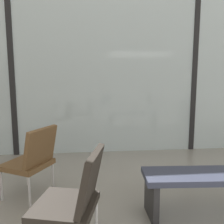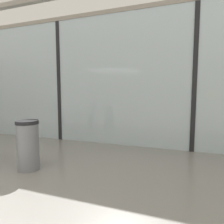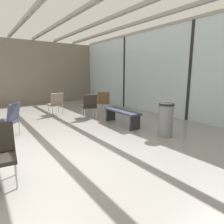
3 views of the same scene
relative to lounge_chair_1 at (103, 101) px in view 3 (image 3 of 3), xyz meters
The scene contains 11 objects.
ground_plane 4.49m from the lounge_chair_1, 51.58° to the right, with size 60.00×60.00×0.00m, color gray.
glass_curtain_wall 3.45m from the lounge_chair_1, 31.64° to the left, with size 14.00×0.08×3.27m, color silver.
window_mullion_0 2.18m from the lounge_chair_1, 113.13° to the left, with size 0.10×0.12×3.27m, color black.
window_mullion_1 3.45m from the lounge_chair_1, 31.64° to the left, with size 0.10×0.12×3.27m, color black.
side_wall_left_panels 4.73m from the lounge_chair_1, 155.63° to the right, with size 0.10×11.20×3.27m, color #756B5B.
lounge_chair_1 is the anchor object (origin of this frame).
lounge_chair_2 1.11m from the lounge_chair_1, 59.37° to the right, with size 0.63×0.59×0.87m.
lounge_chair_3 1.87m from the lounge_chair_1, 110.11° to the right, with size 0.56×0.52×0.87m.
lounge_chair_4 3.87m from the lounge_chair_1, 69.80° to the right, with size 0.70×0.71×0.87m.
waiting_bench 2.07m from the lounge_chair_1, 16.39° to the right, with size 1.52×0.49×0.47m.
trash_bin 3.54m from the lounge_chair_1, ahead, with size 0.38×0.38×0.86m.
Camera 3 is at (3.83, -0.72, 1.58)m, focal length 30.73 mm.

